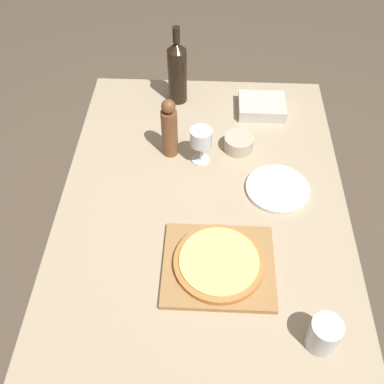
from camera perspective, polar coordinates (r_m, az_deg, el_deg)
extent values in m
plane|color=brown|center=(2.14, 1.01, -14.22)|extent=(12.00, 12.00, 0.00)
cube|color=tan|center=(1.53, 1.37, -2.00)|extent=(0.97, 1.41, 0.03)
cylinder|color=brown|center=(2.28, -9.15, 5.22)|extent=(0.06, 0.06, 0.71)
cylinder|color=brown|center=(2.27, 12.52, 4.50)|extent=(0.06, 0.06, 0.71)
cube|color=#A87A47|center=(1.37, 3.40, -9.32)|extent=(0.33, 0.29, 0.02)
cylinder|color=#BC7A3D|center=(1.35, 3.43, -8.92)|extent=(0.27, 0.27, 0.02)
cylinder|color=#EAD67A|center=(1.34, 3.46, -8.65)|extent=(0.24, 0.24, 0.01)
cylinder|color=black|center=(1.86, -1.86, 14.50)|extent=(0.08, 0.08, 0.23)
cone|color=black|center=(1.79, -1.97, 17.99)|extent=(0.08, 0.08, 0.03)
cylinder|color=black|center=(1.77, -2.02, 19.32)|extent=(0.03, 0.03, 0.06)
cylinder|color=brown|center=(1.62, -2.85, 7.48)|extent=(0.06, 0.06, 0.19)
sphere|color=brown|center=(1.55, -3.02, 10.80)|extent=(0.05, 0.05, 0.05)
cylinder|color=silver|center=(1.66, 1.10, 4.14)|extent=(0.07, 0.07, 0.00)
cylinder|color=silver|center=(1.63, 1.12, 5.16)|extent=(0.01, 0.01, 0.08)
cylinder|color=silver|center=(1.58, 1.15, 6.98)|extent=(0.08, 0.08, 0.06)
cylinder|color=beige|center=(1.69, 5.96, 6.20)|extent=(0.11, 0.11, 0.06)
cylinder|color=silver|center=(1.27, 16.39, -16.95)|extent=(0.08, 0.08, 0.10)
cylinder|color=silver|center=(1.58, 10.81, 0.43)|extent=(0.22, 0.22, 0.01)
cube|color=beige|center=(1.87, 8.86, 10.69)|extent=(0.19, 0.15, 0.05)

